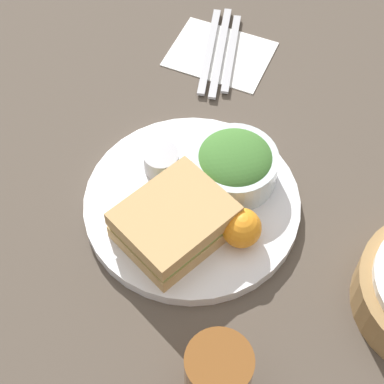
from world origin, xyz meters
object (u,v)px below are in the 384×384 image
(spoon, at_px, (231,53))
(knife, at_px, (220,52))
(plate, at_px, (192,204))
(drink_glass, at_px, (218,377))
(fork, at_px, (209,50))
(salad_bowl, at_px, (235,164))
(dressing_cup, at_px, (161,161))
(sandwich, at_px, (174,222))

(spoon, bearing_deg, knife, 90.00)
(plate, bearing_deg, knife, -165.42)
(drink_glass, bearing_deg, fork, -156.69)
(salad_bowl, height_order, spoon, salad_bowl)
(fork, distance_m, knife, 0.02)
(salad_bowl, xyz_separation_m, dressing_cup, (0.03, -0.10, -0.01))
(plate, distance_m, sandwich, 0.07)
(sandwich, bearing_deg, salad_bowl, 161.01)
(plate, height_order, knife, plate)
(sandwich, relative_size, fork, 0.86)
(fork, bearing_deg, plate, -176.61)
(salad_bowl, bearing_deg, plate, -33.16)
(spoon, bearing_deg, fork, 90.00)
(sandwich, height_order, dressing_cup, sandwich)
(knife, distance_m, spoon, 0.02)
(dressing_cup, height_order, knife, dressing_cup)
(salad_bowl, bearing_deg, knife, -154.15)
(drink_glass, xyz_separation_m, fork, (-0.51, -0.22, -0.05))
(plate, xyz_separation_m, salad_bowl, (-0.06, 0.04, 0.04))
(salad_bowl, relative_size, spoon, 0.66)
(drink_glass, xyz_separation_m, spoon, (-0.52, -0.19, -0.05))
(dressing_cup, bearing_deg, plate, 61.87)
(knife, bearing_deg, salad_bowl, -168.74)
(drink_glass, bearing_deg, plate, -150.35)
(drink_glass, relative_size, fork, 0.55)
(drink_glass, bearing_deg, dressing_cup, -143.76)
(sandwich, xyz_separation_m, knife, (-0.35, -0.08, -0.04))
(salad_bowl, xyz_separation_m, fork, (-0.23, -0.13, -0.04))
(salad_bowl, distance_m, knife, 0.27)
(plate, bearing_deg, drink_glass, 29.65)
(dressing_cup, bearing_deg, spoon, 179.82)
(plate, relative_size, spoon, 1.66)
(plate, relative_size, sandwich, 1.75)
(sandwich, bearing_deg, spoon, -170.76)
(salad_bowl, bearing_deg, sandwich, -18.99)
(salad_bowl, height_order, knife, salad_bowl)
(sandwich, relative_size, drink_glass, 1.56)
(plate, relative_size, salad_bowl, 2.51)
(plate, bearing_deg, dressing_cup, -118.13)
(sandwich, xyz_separation_m, fork, (-0.35, -0.09, -0.04))
(sandwich, height_order, salad_bowl, salad_bowl)
(dressing_cup, height_order, spoon, dressing_cup)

